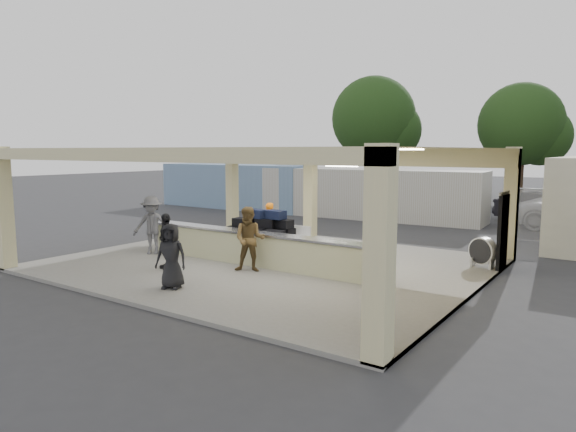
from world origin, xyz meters
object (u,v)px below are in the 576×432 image
Objects in this scene: container_white at (368,194)px; drum_fan at (483,251)px; baggage_counter at (258,249)px; luggage_cart at (262,232)px; baggage_handler at (269,226)px; car_dark at (546,208)px; passenger_b at (166,241)px; container_blue at (235,186)px; passenger_a at (250,239)px; passenger_c at (152,225)px; passenger_d at (171,256)px.

drum_fan is at bearing -50.86° from container_white.
luggage_cart is (-0.61, 1.02, 0.32)m from baggage_counter.
luggage_cart is at bearing -136.95° from drum_fan.
car_dark is (6.59, 12.99, -0.16)m from baggage_handler.
baggage_handler is 10.14m from container_white.
passenger_b is 0.36× the size of car_dark.
container_white is (-7.81, -2.93, 0.50)m from car_dark.
passenger_a is at bearing -47.92° from container_blue.
passenger_c is (-1.99, 1.18, 0.15)m from passenger_b.
baggage_handler is at bearing 114.37° from luggage_cart.
passenger_c is (-3.86, -0.61, 0.45)m from baggage_counter.
drum_fan is 0.55× the size of baggage_handler.
baggage_counter is at bearing -62.07° from luggage_cart.
container_white is at bearing 101.05° from baggage_counter.
drum_fan is (6.09, 2.43, -0.33)m from luggage_cart.
passenger_a is at bearing 39.44° from baggage_handler.
container_white is (-7.85, 8.70, 0.67)m from drum_fan.
baggage_counter is at bearing 64.12° from passenger_b.
container_blue is at bearing 132.77° from baggage_counter.
car_dark is (-0.04, 11.63, 0.17)m from drum_fan.
passenger_b is at bearing 170.37° from car_dark.
passenger_d is at bearing -109.20° from drum_fan.
container_white is (-1.77, 11.13, 0.34)m from luggage_cart.
container_white is at bearing 124.37° from car_dark.
passenger_c reaches higher than passenger_b.
passenger_b is at bearing -117.00° from luggage_cart.
car_dark is (7.31, 16.87, -0.15)m from passenger_b.
baggage_handler is at bearing 119.01° from baggage_counter.
container_white is 1.15× the size of container_blue.
passenger_d reaches higher than baggage_counter.
luggage_cart is 1.67× the size of passenger_b.
passenger_d is (1.70, -1.38, 0.01)m from passenger_b.
baggage_counter is at bearing -81.89° from container_white.
car_dark is (6.04, 14.06, -0.16)m from luggage_cart.
passenger_d is (-0.17, -3.17, 0.31)m from baggage_counter.
container_white reaches higher than baggage_counter.
passenger_c is at bearing -59.92° from container_blue.
container_blue is at bearing 114.43° from car_dark.
passenger_c is at bearing -99.58° from container_white.
luggage_cart is 11.27m from container_white.
car_dark is 8.36m from container_white.
drum_fan is at bearing 113.77° from baggage_handler.
luggage_cart is 0.26× the size of container_blue.
passenger_c is (-2.70, -2.70, 0.14)m from baggage_handler.
passenger_a is at bearing -65.57° from luggage_cart.
baggage_handler is at bearing 10.62° from passenger_c.
drum_fan is 11.63m from car_dark.
passenger_b is 16.57m from container_blue.
baggage_counter is 2.61m from passenger_b.
passenger_d is 18.67m from container_blue.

